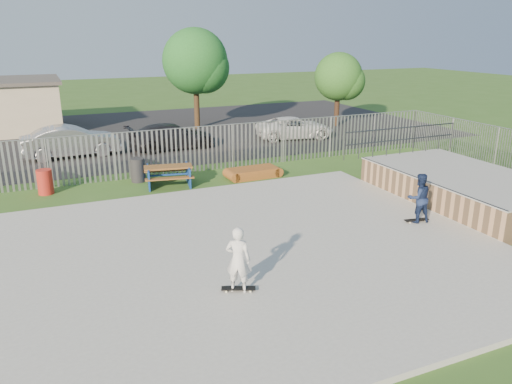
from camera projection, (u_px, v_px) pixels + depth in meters
name	position (u px, v px, depth m)	size (l,w,h in m)	color
ground	(229.00, 258.00, 13.70)	(120.00, 120.00, 0.00)	#345B1F
concrete_slab	(229.00, 255.00, 13.68)	(15.00, 12.00, 0.15)	#9F9F99
quarter_pipe	(463.00, 187.00, 18.08)	(5.50, 7.05, 2.19)	#A6815C
fence	(209.00, 177.00, 17.78)	(26.04, 16.02, 2.00)	gray
picnic_table	(169.00, 176.00, 20.12)	(2.15, 1.87, 0.80)	brown
funbox	(253.00, 173.00, 21.31)	(2.05, 1.07, 0.40)	brown
trash_bin_red	(45.00, 182.00, 19.02)	(0.57, 0.57, 0.96)	#AA241A
trash_bin_grey	(138.00, 170.00, 20.61)	(0.59, 0.59, 0.98)	#242426
parking_lot	(118.00, 135.00, 30.27)	(40.00, 18.00, 0.02)	black
car_silver	(71.00, 141.00, 24.62)	(1.63, 4.67, 1.54)	#B6B5BA
car_dark	(171.00, 136.00, 26.33)	(1.88, 4.62, 1.34)	black
car_white	(295.00, 128.00, 28.99)	(2.06, 4.46, 1.24)	white
tree_mid	(195.00, 61.00, 31.03)	(4.06, 4.06, 6.27)	#412D1A
tree_right	(338.00, 77.00, 32.22)	(3.08, 3.08, 4.76)	#392417
skateboard_a	(416.00, 221.00, 15.90)	(0.82, 0.33, 0.08)	black
skateboard_b	(238.00, 289.00, 11.64)	(0.81, 0.50, 0.08)	black
skater_navy	(419.00, 198.00, 15.67)	(0.78, 0.60, 1.60)	#152143
skater_white	(238.00, 260.00, 11.41)	(0.58, 0.38, 1.60)	silver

